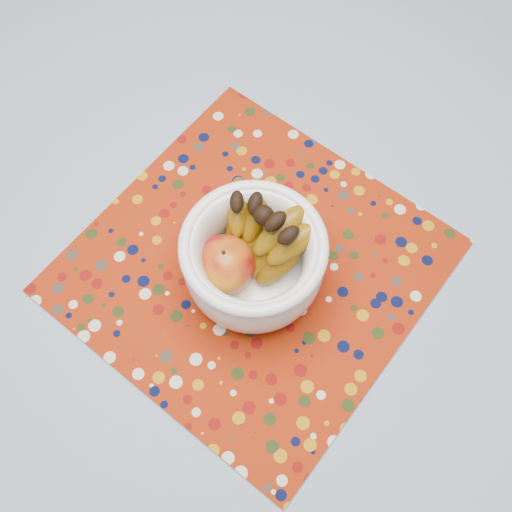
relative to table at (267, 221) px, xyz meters
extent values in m
plane|color=#2D2826|center=(0.00, 0.00, -0.67)|extent=(4.00, 4.00, 0.00)
cube|color=brown|center=(0.00, 0.00, 0.06)|extent=(1.20, 1.20, 0.04)
cylinder|color=brown|center=(-0.53, 0.53, -0.32)|extent=(0.06, 0.06, 0.71)
cube|color=#6086A0|center=(0.00, 0.00, 0.08)|extent=(1.32, 1.32, 0.01)
cube|color=maroon|center=(0.05, -0.11, 0.09)|extent=(0.45, 0.45, 0.00)
cylinder|color=white|center=(0.07, -0.12, 0.10)|extent=(0.09, 0.09, 0.01)
cylinder|color=white|center=(0.07, -0.12, 0.11)|extent=(0.14, 0.14, 0.01)
torus|color=white|center=(0.07, -0.12, 0.20)|extent=(0.19, 0.19, 0.02)
ellipsoid|color=maroon|center=(0.04, -0.15, 0.15)|extent=(0.08, 0.08, 0.07)
sphere|color=black|center=(0.06, -0.08, 0.21)|extent=(0.03, 0.03, 0.03)
camera|label=1|loc=(0.26, -0.36, 0.85)|focal=42.00mm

